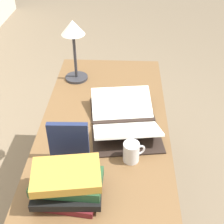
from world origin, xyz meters
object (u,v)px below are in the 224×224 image
object	(u,v)px
open_book	(124,119)
reading_lamp	(73,37)
coffee_mug	(132,152)
book_stack_tall	(67,184)
book_standing_upright	(69,141)

from	to	relation	value
open_book	reading_lamp	distance (m)	0.61
open_book	coffee_mug	xyz separation A→B (m)	(-0.27, -0.04, 0.02)
book_stack_tall	reading_lamp	xyz separation A→B (m)	(0.93, 0.10, 0.22)
coffee_mug	book_standing_upright	bearing A→B (deg)	89.83
book_stack_tall	coffee_mug	xyz separation A→B (m)	(0.22, -0.26, -0.02)
open_book	coffee_mug	distance (m)	0.27
book_standing_upright	coffee_mug	world-z (taller)	book_standing_upright
open_book	coffee_mug	world-z (taller)	coffee_mug
reading_lamp	coffee_mug	size ratio (longest dim) A/B	3.80
open_book	reading_lamp	bearing A→B (deg)	27.34
coffee_mug	book_stack_tall	bearing A→B (deg)	130.03
open_book	book_standing_upright	world-z (taller)	book_standing_upright
book_stack_tall	book_standing_upright	size ratio (longest dim) A/B	1.43
reading_lamp	open_book	bearing A→B (deg)	-144.86
reading_lamp	book_stack_tall	bearing A→B (deg)	-174.03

